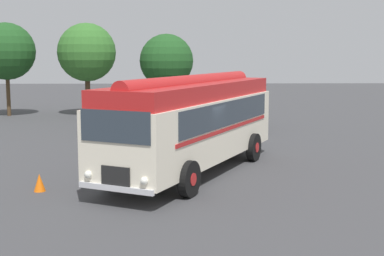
% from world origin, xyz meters
% --- Properties ---
extents(ground_plane, '(120.00, 120.00, 0.00)m').
position_xyz_m(ground_plane, '(0.00, 0.00, 0.00)').
color(ground_plane, '#3D3D3F').
extents(vintage_bus, '(6.71, 10.11, 3.49)m').
position_xyz_m(vintage_bus, '(0.11, 0.48, 1.89)').
color(vintage_bus, silver).
rests_on(vintage_bus, ground).
extents(car_near_left, '(2.24, 4.33, 1.66)m').
position_xyz_m(car_near_left, '(0.12, 11.78, 0.85)').
color(car_near_left, '#B7BABF').
rests_on(car_near_left, ground).
extents(car_mid_left, '(2.01, 4.23, 1.66)m').
position_xyz_m(car_mid_left, '(2.90, 11.76, 0.85)').
color(car_mid_left, '#4C5156').
rests_on(car_mid_left, ground).
extents(box_van, '(2.69, 5.91, 2.50)m').
position_xyz_m(box_van, '(-2.84, 11.76, 1.36)').
color(box_van, silver).
rests_on(box_van, ground).
extents(tree_far_left, '(3.90, 3.90, 6.36)m').
position_xyz_m(tree_far_left, '(-12.17, 18.73, 4.43)').
color(tree_far_left, '#4C3823').
rests_on(tree_far_left, ground).
extents(tree_left_of_centre, '(4.01, 4.01, 6.36)m').
position_xyz_m(tree_left_of_centre, '(-6.60, 19.05, 4.34)').
color(tree_left_of_centre, '#4C3823').
rests_on(tree_left_of_centre, ground).
extents(tree_centre, '(3.75, 3.75, 5.64)m').
position_xyz_m(tree_centre, '(-1.15, 19.28, 3.77)').
color(tree_centre, '#4C3823').
rests_on(tree_centre, ground).
extents(traffic_cone, '(0.36, 0.36, 0.55)m').
position_xyz_m(traffic_cone, '(-4.70, -2.06, 0.28)').
color(traffic_cone, orange).
rests_on(traffic_cone, ground).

